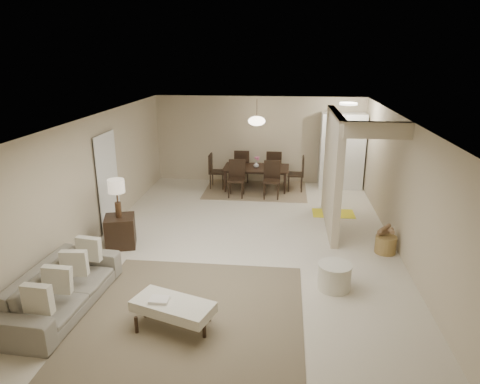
# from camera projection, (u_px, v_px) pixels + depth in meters

# --- Properties ---
(floor) EXTENTS (9.00, 9.00, 0.00)m
(floor) POSITION_uv_depth(u_px,v_px,m) (243.00, 245.00, 8.55)
(floor) COLOR beige
(floor) RESTS_ON ground
(ceiling) EXTENTS (9.00, 9.00, 0.00)m
(ceiling) POSITION_uv_depth(u_px,v_px,m) (243.00, 120.00, 7.78)
(ceiling) COLOR white
(ceiling) RESTS_ON back_wall
(back_wall) EXTENTS (6.00, 0.00, 6.00)m
(back_wall) POSITION_uv_depth(u_px,v_px,m) (259.00, 140.00, 12.42)
(back_wall) COLOR #BDAD8F
(back_wall) RESTS_ON floor
(left_wall) EXTENTS (0.00, 9.00, 9.00)m
(left_wall) POSITION_uv_depth(u_px,v_px,m) (93.00, 180.00, 8.47)
(left_wall) COLOR #BDAD8F
(left_wall) RESTS_ON floor
(right_wall) EXTENTS (0.00, 9.00, 9.00)m
(right_wall) POSITION_uv_depth(u_px,v_px,m) (405.00, 190.00, 7.86)
(right_wall) COLOR #BDAD8F
(right_wall) RESTS_ON floor
(partition) EXTENTS (0.15, 2.50, 2.50)m
(partition) POSITION_uv_depth(u_px,v_px,m) (332.00, 171.00, 9.17)
(partition) COLOR #BDAD8F
(partition) RESTS_ON floor
(doorway) EXTENTS (0.04, 0.90, 2.04)m
(doorway) POSITION_uv_depth(u_px,v_px,m) (107.00, 183.00, 9.11)
(doorway) COLOR black
(doorway) RESTS_ON floor
(pantry_cabinet) EXTENTS (1.20, 0.55, 2.10)m
(pantry_cabinet) POSITION_uv_depth(u_px,v_px,m) (342.00, 151.00, 11.91)
(pantry_cabinet) COLOR white
(pantry_cabinet) RESTS_ON floor
(flush_light) EXTENTS (0.44, 0.44, 0.05)m
(flush_light) POSITION_uv_depth(u_px,v_px,m) (348.00, 104.00, 10.58)
(flush_light) COLOR white
(flush_light) RESTS_ON ceiling
(living_rug) EXTENTS (3.20, 3.20, 0.01)m
(living_rug) POSITION_uv_depth(u_px,v_px,m) (193.00, 315.00, 6.24)
(living_rug) COLOR brown
(living_rug) RESTS_ON floor
(sofa) EXTENTS (2.27, 0.98, 0.65)m
(sofa) POSITION_uv_depth(u_px,v_px,m) (62.00, 288.00, 6.35)
(sofa) COLOR gray
(sofa) RESTS_ON floor
(ottoman_bench) EXTENTS (1.23, 0.85, 0.40)m
(ottoman_bench) POSITION_uv_depth(u_px,v_px,m) (173.00, 307.00, 5.88)
(ottoman_bench) COLOR silver
(ottoman_bench) RESTS_ON living_rug
(side_table) EXTENTS (0.70, 0.70, 0.62)m
(side_table) POSITION_uv_depth(u_px,v_px,m) (120.00, 231.00, 8.42)
(side_table) COLOR black
(side_table) RESTS_ON floor
(table_lamp) EXTENTS (0.32, 0.32, 0.76)m
(table_lamp) POSITION_uv_depth(u_px,v_px,m) (116.00, 189.00, 8.15)
(table_lamp) COLOR #4B3320
(table_lamp) RESTS_ON side_table
(round_pouf) EXTENTS (0.55, 0.55, 0.43)m
(round_pouf) POSITION_uv_depth(u_px,v_px,m) (334.00, 276.00, 6.91)
(round_pouf) COLOR silver
(round_pouf) RESTS_ON floor
(wicker_basket) EXTENTS (0.50, 0.50, 0.34)m
(wicker_basket) POSITION_uv_depth(u_px,v_px,m) (386.00, 245.00, 8.17)
(wicker_basket) COLOR olive
(wicker_basket) RESTS_ON floor
(dining_rug) EXTENTS (2.80, 2.10, 0.01)m
(dining_rug) POSITION_uv_depth(u_px,v_px,m) (256.00, 189.00, 12.05)
(dining_rug) COLOR #876D54
(dining_rug) RESTS_ON floor
(dining_table) EXTENTS (1.81, 1.03, 0.63)m
(dining_table) POSITION_uv_depth(u_px,v_px,m) (256.00, 178.00, 11.96)
(dining_table) COLOR black
(dining_table) RESTS_ON dining_rug
(dining_chairs) EXTENTS (2.62, 1.91, 0.98)m
(dining_chairs) POSITION_uv_depth(u_px,v_px,m) (256.00, 172.00, 11.90)
(dining_chairs) COLOR black
(dining_chairs) RESTS_ON dining_rug
(vase) EXTENTS (0.18, 0.18, 0.16)m
(vase) POSITION_uv_depth(u_px,v_px,m) (256.00, 165.00, 11.83)
(vase) COLOR silver
(vase) RESTS_ON dining_table
(yellow_mat) EXTENTS (0.99, 0.61, 0.01)m
(yellow_mat) POSITION_uv_depth(u_px,v_px,m) (333.00, 213.00, 10.21)
(yellow_mat) COLOR yellow
(yellow_mat) RESTS_ON floor
(pendant_light) EXTENTS (0.46, 0.46, 0.71)m
(pendant_light) POSITION_uv_depth(u_px,v_px,m) (257.00, 121.00, 11.46)
(pendant_light) COLOR #4B3320
(pendant_light) RESTS_ON ceiling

